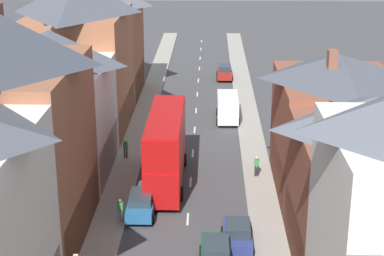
{
  "coord_description": "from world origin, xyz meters",
  "views": [
    {
      "loc": [
        1.38,
        -13.88,
        19.29
      ],
      "look_at": [
        -0.03,
        34.79,
        2.64
      ],
      "focal_mm": 60.0,
      "sensor_mm": 36.0,
      "label": 1
    }
  ],
  "objects": [
    {
      "name": "car_mid_black",
      "position": [
        1.8,
        18.04,
        0.84
      ],
      "size": [
        1.9,
        4.26,
        1.67
      ],
      "color": "#144728",
      "rests_on": "ground"
    },
    {
      "name": "pavement_left",
      "position": [
        -5.1,
        38.0,
        0.07
      ],
      "size": [
        2.2,
        104.0,
        0.14
      ],
      "primitive_type": "cube",
      "color": "gray",
      "rests_on": "ground"
    },
    {
      "name": "centre_line_dashes",
      "position": [
        0.0,
        36.0,
        0.01
      ],
      "size": [
        0.14,
        97.8,
        0.01
      ],
      "color": "silver",
      "rests_on": "ground"
    },
    {
      "name": "delivery_van",
      "position": [
        3.1,
        44.93,
        1.34
      ],
      "size": [
        2.2,
        5.2,
        2.41
      ],
      "color": "white",
      "rests_on": "ground"
    },
    {
      "name": "double_decker_bus_lead",
      "position": [
        -1.81,
        29.89,
        2.82
      ],
      "size": [
        2.74,
        10.8,
        5.3
      ],
      "color": "#B70F0F",
      "rests_on": "ground"
    },
    {
      "name": "terrace_row_left",
      "position": [
        -10.19,
        24.83,
        6.1
      ],
      "size": [
        8.0,
        70.21,
        14.01
      ],
      "color": "brown",
      "rests_on": "ground"
    },
    {
      "name": "car_mid_white",
      "position": [
        3.1,
        60.94,
        0.86
      ],
      "size": [
        1.9,
        4.55,
        1.71
      ],
      "color": "maroon",
      "rests_on": "ground"
    },
    {
      "name": "car_parked_left_a",
      "position": [
        3.1,
        20.51,
        0.81
      ],
      "size": [
        1.9,
        4.0,
        1.61
      ],
      "color": "navy",
      "rests_on": "ground"
    },
    {
      "name": "pedestrian_mid_right",
      "position": [
        -4.31,
        23.22,
        1.03
      ],
      "size": [
        0.36,
        0.22,
        1.61
      ],
      "color": "gray",
      "rests_on": "pavement_left"
    },
    {
      "name": "car_parked_right_a",
      "position": [
        -3.1,
        24.66,
        0.81
      ],
      "size": [
        1.9,
        4.39,
        1.6
      ],
      "color": "#236093",
      "rests_on": "ground"
    },
    {
      "name": "pedestrian_far_left",
      "position": [
        4.96,
        30.99,
        1.03
      ],
      "size": [
        0.36,
        0.22,
        1.61
      ],
      "color": "#23232D",
      "rests_on": "pavement_right"
    },
    {
      "name": "pavement_right",
      "position": [
        5.1,
        38.0,
        0.07
      ],
      "size": [
        2.2,
        104.0,
        0.14
      ],
      "primitive_type": "cube",
      "color": "gray",
      "rests_on": "ground"
    },
    {
      "name": "pedestrian_far_right",
      "position": [
        -5.41,
        34.43,
        1.03
      ],
      "size": [
        0.36,
        0.22,
        1.61
      ],
      "color": "#3D4256",
      "rests_on": "pavement_left"
    }
  ]
}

